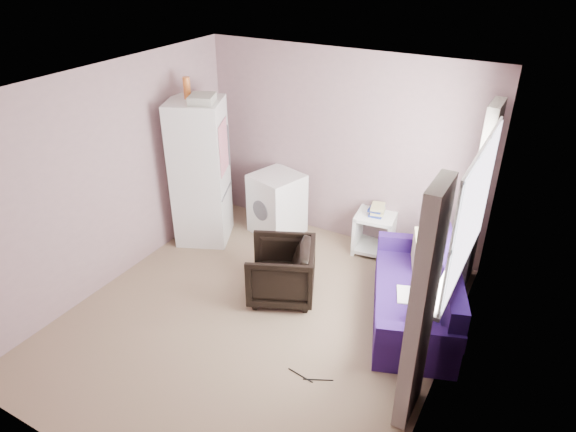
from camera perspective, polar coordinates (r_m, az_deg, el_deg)
name	(u,v)px	position (r m, az deg, el deg)	size (l,w,h in m)	color
room	(255,218)	(4.94, -3.66, -0.23)	(3.84, 4.24, 2.54)	#957B61
armchair	(281,269)	(5.77, -0.78, -5.86)	(0.72, 0.67, 0.74)	black
fridge	(200,172)	(6.72, -9.71, 4.86)	(0.86, 0.86, 2.17)	white
washing_machine	(277,202)	(7.00, -1.24, 1.51)	(0.75, 0.75, 0.85)	white
side_table	(375,229)	(6.70, 9.66, -1.49)	(0.55, 0.55, 0.67)	white
sofa	(419,298)	(5.64, 14.32, -8.85)	(1.33, 1.91, 0.78)	navy
window_dressing	(455,245)	(5.03, 18.11, -3.09)	(0.17, 2.62, 2.18)	white
floor_cables	(309,377)	(5.04, 2.39, -17.49)	(0.44, 0.14, 0.01)	black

